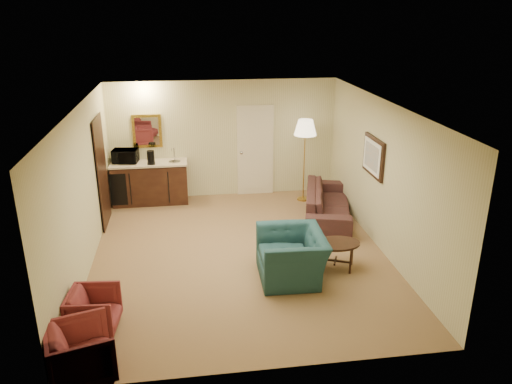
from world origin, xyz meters
TOP-DOWN VIEW (x-y plane):
  - ground at (0.00, 0.00)m, footprint 6.00×6.00m
  - room_walls at (-0.10, 0.77)m, footprint 5.02×6.01m
  - wetbar_cabinet at (-1.65, 2.72)m, footprint 1.64×0.58m
  - sofa at (1.95, 1.30)m, footprint 1.20×2.31m
  - teal_armchair at (0.73, -0.90)m, footprint 0.78×1.17m
  - rose_chair_near at (-2.15, -1.88)m, footprint 0.63×0.67m
  - rose_chair_far at (-2.15, -2.80)m, footprint 0.84×0.87m
  - coffee_table at (1.51, -0.70)m, footprint 0.93×0.79m
  - floor_lamp at (1.70, 2.40)m, footprint 0.55×0.55m
  - waste_bin at (-1.00, 2.65)m, footprint 0.27×0.27m
  - microwave at (-2.13, 2.79)m, footprint 0.56×0.36m
  - coffee_maker at (-1.59, 2.60)m, footprint 0.19×0.19m

SIDE VIEW (x-z plane):
  - ground at x=0.00m, z-range 0.00..0.00m
  - waste_bin at x=-1.00m, z-range 0.00..0.29m
  - coffee_table at x=1.51m, z-range 0.00..0.45m
  - rose_chair_near at x=-2.15m, z-range 0.00..0.64m
  - rose_chair_far at x=-2.15m, z-range 0.00..0.73m
  - sofa at x=1.95m, z-range 0.00..0.87m
  - wetbar_cabinet at x=-1.65m, z-range 0.00..0.92m
  - teal_armchair at x=0.73m, z-range 0.00..1.01m
  - floor_lamp at x=1.70m, z-range 0.00..1.83m
  - coffee_maker at x=-1.59m, z-range 0.92..1.21m
  - microwave at x=-2.13m, z-range 0.92..1.27m
  - room_walls at x=-0.10m, z-range 0.41..3.02m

